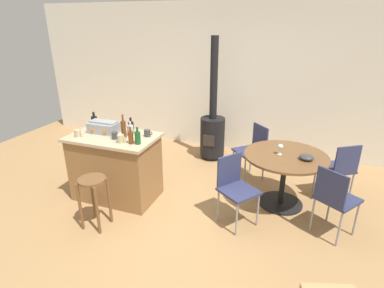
# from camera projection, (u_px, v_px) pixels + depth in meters

# --- Properties ---
(ground_plane) EXTENTS (8.80, 8.80, 0.00)m
(ground_plane) POSITION_uv_depth(u_px,v_px,m) (173.00, 217.00, 3.95)
(ground_plane) COLOR #A37A4C
(back_wall) EXTENTS (8.00, 0.10, 2.70)m
(back_wall) POSITION_uv_depth(u_px,v_px,m) (226.00, 79.00, 5.71)
(back_wall) COLOR silver
(back_wall) RESTS_ON ground_plane
(kitchen_island) EXTENTS (1.18, 0.72, 0.92)m
(kitchen_island) POSITION_uv_depth(u_px,v_px,m) (116.00, 167.00, 4.26)
(kitchen_island) COLOR olive
(kitchen_island) RESTS_ON ground_plane
(wooden_stool) EXTENTS (0.32, 0.32, 0.65)m
(wooden_stool) POSITION_uv_depth(u_px,v_px,m) (93.00, 192.00, 3.61)
(wooden_stool) COLOR brown
(wooden_stool) RESTS_ON ground_plane
(dining_table) EXTENTS (1.08, 1.08, 0.74)m
(dining_table) POSITION_uv_depth(u_px,v_px,m) (285.00, 167.00, 4.03)
(dining_table) COLOR black
(dining_table) RESTS_ON ground_plane
(folding_chair_near) EXTENTS (0.56, 0.56, 0.86)m
(folding_chair_near) POSITION_uv_depth(u_px,v_px,m) (235.00, 185.00, 3.70)
(folding_chair_near) COLOR navy
(folding_chair_near) RESTS_ON ground_plane
(folding_chair_far) EXTENTS (0.56, 0.56, 0.87)m
(folding_chair_far) POSITION_uv_depth(u_px,v_px,m) (335.00, 197.00, 3.42)
(folding_chair_far) COLOR navy
(folding_chair_far) RESTS_ON ground_plane
(folding_chair_left) EXTENTS (0.55, 0.55, 0.86)m
(folding_chair_left) POSITION_uv_depth(u_px,v_px,m) (339.00, 167.00, 4.16)
(folding_chair_left) COLOR navy
(folding_chair_left) RESTS_ON ground_plane
(folding_chair_right) EXTENTS (0.57, 0.57, 0.86)m
(folding_chair_right) POSITION_uv_depth(u_px,v_px,m) (253.00, 148.00, 4.77)
(folding_chair_right) COLOR navy
(folding_chair_right) RESTS_ON ground_plane
(wood_stove) EXTENTS (0.44, 0.45, 2.14)m
(wood_stove) POSITION_uv_depth(u_px,v_px,m) (213.00, 130.00, 5.49)
(wood_stove) COLOR black
(wood_stove) RESTS_ON ground_plane
(toolbox) EXTENTS (0.40, 0.26, 0.16)m
(toolbox) POSITION_uv_depth(u_px,v_px,m) (104.00, 127.00, 4.20)
(toolbox) COLOR gray
(toolbox) RESTS_ON kitchen_island
(bottle_0) EXTENTS (0.08, 0.08, 0.19)m
(bottle_0) POSITION_uv_depth(u_px,v_px,m) (130.00, 130.00, 4.08)
(bottle_0) COLOR #B7B2AD
(bottle_0) RESTS_ON kitchen_island
(bottle_1) EXTENTS (0.08, 0.08, 0.23)m
(bottle_1) POSITION_uv_depth(u_px,v_px,m) (94.00, 122.00, 4.38)
(bottle_1) COLOR black
(bottle_1) RESTS_ON kitchen_island
(bottle_2) EXTENTS (0.06, 0.06, 0.31)m
(bottle_2) POSITION_uv_depth(u_px,v_px,m) (124.00, 129.00, 3.99)
(bottle_2) COLOR #603314
(bottle_2) RESTS_ON kitchen_island
(bottle_3) EXTENTS (0.08, 0.08, 0.22)m
(bottle_3) POSITION_uv_depth(u_px,v_px,m) (131.00, 127.00, 4.17)
(bottle_3) COLOR black
(bottle_3) RESTS_ON kitchen_island
(bottle_4) EXTENTS (0.07, 0.07, 0.22)m
(bottle_4) POSITION_uv_depth(u_px,v_px,m) (138.00, 137.00, 3.79)
(bottle_4) COLOR #194C23
(bottle_4) RESTS_ON kitchen_island
(bottle_5) EXTENTS (0.06, 0.06, 0.22)m
(bottle_5) POSITION_uv_depth(u_px,v_px,m) (131.00, 137.00, 3.80)
(bottle_5) COLOR #603314
(bottle_5) RESTS_ON kitchen_island
(cup_0) EXTENTS (0.12, 0.08, 0.09)m
(cup_0) POSITION_uv_depth(u_px,v_px,m) (147.00, 133.00, 4.06)
(cup_0) COLOR #383838
(cup_0) RESTS_ON kitchen_island
(cup_1) EXTENTS (0.12, 0.08, 0.09)m
(cup_1) POSITION_uv_depth(u_px,v_px,m) (78.00, 133.00, 4.05)
(cup_1) COLOR tan
(cup_1) RESTS_ON kitchen_island
(cup_2) EXTENTS (0.11, 0.08, 0.09)m
(cup_2) POSITION_uv_depth(u_px,v_px,m) (115.00, 136.00, 3.97)
(cup_2) COLOR #383838
(cup_2) RESTS_ON kitchen_island
(cup_3) EXTENTS (0.12, 0.09, 0.10)m
(cup_3) POSITION_uv_depth(u_px,v_px,m) (121.00, 139.00, 3.85)
(cup_3) COLOR tan
(cup_3) RESTS_ON kitchen_island
(wine_glass) EXTENTS (0.07, 0.07, 0.14)m
(wine_glass) POSITION_uv_depth(u_px,v_px,m) (280.00, 147.00, 3.94)
(wine_glass) COLOR silver
(wine_glass) RESTS_ON dining_table
(serving_bowl) EXTENTS (0.18, 0.18, 0.07)m
(serving_bowl) POSITION_uv_depth(u_px,v_px,m) (307.00, 157.00, 3.82)
(serving_bowl) COLOR #383838
(serving_bowl) RESTS_ON dining_table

